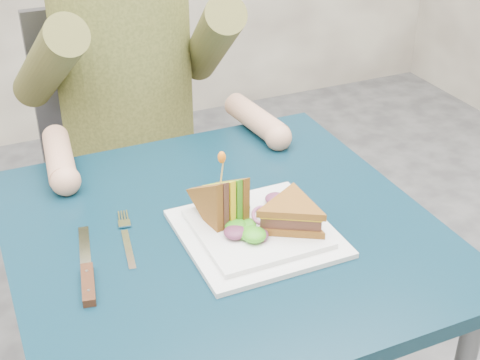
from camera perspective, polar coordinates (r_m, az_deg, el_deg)
name	(u,v)px	position (r m, az deg, el deg)	size (l,w,h in m)	color
table	(223,262)	(1.26, -1.50, -7.01)	(0.75, 0.75, 0.73)	#08202E
chair	(124,150)	(1.90, -9.86, 2.58)	(0.42, 0.40, 0.93)	#47474C
diner	(123,31)	(1.66, -9.96, 12.39)	(0.54, 0.59, 0.74)	brown
plate	(257,231)	(1.19, 1.43, -4.40)	(0.26, 0.26, 0.02)	white
sandwich_flat	(292,214)	(1.17, 4.42, -2.95)	(0.19, 0.19, 0.05)	brown
sandwich_upright	(222,203)	(1.18, -1.51, -1.98)	(0.09, 0.14, 0.14)	brown
fork	(127,240)	(1.19, -9.63, -5.06)	(0.05, 0.18, 0.01)	silver
knife	(87,277)	(1.11, -12.89, -8.09)	(0.06, 0.22, 0.02)	silver
toothpick	(222,172)	(1.15, -1.55, 0.72)	(0.00, 0.00, 0.06)	tan
toothpick_frill	(222,157)	(1.13, -1.57, 1.95)	(0.01, 0.01, 0.02)	orange
lettuce_spill	(257,218)	(1.18, 1.45, -3.26)	(0.15, 0.13, 0.02)	#337A14
onion_ring	(263,216)	(1.18, 2.00, -3.07)	(0.04, 0.04, 0.01)	#9E4C7A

